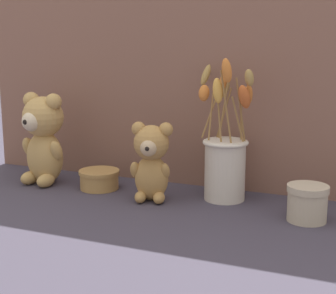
{
  "coord_description": "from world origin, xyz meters",
  "views": [
    {
      "loc": [
        0.46,
        -1.07,
        0.37
      ],
      "look_at": [
        0.0,
        0.02,
        0.13
      ],
      "focal_mm": 55.0,
      "sensor_mm": 36.0,
      "label": 1
    }
  ],
  "objects": [
    {
      "name": "teddy_bear_large",
      "position": [
        -0.36,
        0.02,
        0.13
      ],
      "size": [
        0.13,
        0.12,
        0.24
      ],
      "color": "tan",
      "rests_on": "ground"
    },
    {
      "name": "backdrop_wall",
      "position": [
        0.0,
        0.17,
        0.32
      ],
      "size": [
        1.21,
        0.02,
        0.64
      ],
      "color": "#845B4C",
      "rests_on": "ground"
    },
    {
      "name": "flower_vase",
      "position": [
        0.12,
        0.07,
        0.1
      ],
      "size": [
        0.16,
        0.13,
        0.34
      ],
      "color": "silver",
      "rests_on": "ground"
    },
    {
      "name": "decorative_tin_tall",
      "position": [
        0.33,
        -0.01,
        0.04
      ],
      "size": [
        0.09,
        0.09,
        0.08
      ],
      "color": "beige",
      "rests_on": "ground"
    },
    {
      "name": "decorative_tin_short",
      "position": [
        -0.2,
        0.04,
        0.02
      ],
      "size": [
        0.1,
        0.1,
        0.05
      ],
      "color": "tan",
      "rests_on": "ground"
    },
    {
      "name": "teddy_bear_medium",
      "position": [
        -0.03,
        -0.0,
        0.1
      ],
      "size": [
        0.11,
        0.09,
        0.19
      ],
      "color": "tan",
      "rests_on": "ground"
    },
    {
      "name": "ground_plane",
      "position": [
        0.0,
        0.0,
        0.0
      ],
      "size": [
        4.0,
        4.0,
        0.0
      ],
      "primitive_type": "plane",
      "color": "#3D3847"
    }
  ]
}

